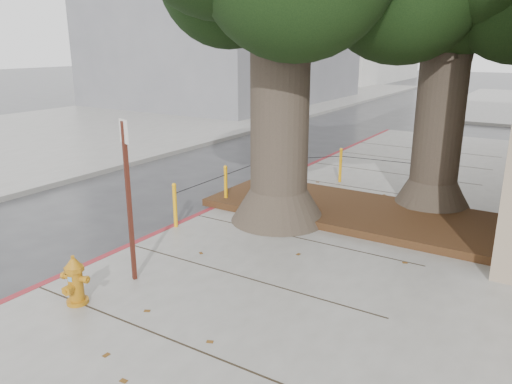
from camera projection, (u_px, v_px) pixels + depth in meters
ground at (215, 277)px, 8.49m from camera, size 140.00×140.00×0.00m
sidewalk_opposite at (104, 125)px, 23.72m from camera, size 14.00×60.00×0.15m
curb_red at (210, 212)px, 11.52m from camera, size 0.14×26.00×0.16m
planter_bed at (352, 211)px, 11.13m from camera, size 6.40×2.60×0.16m
building_far_grey at (230, 8)px, 32.26m from camera, size 12.00×16.00×12.00m
building_far_white at (341, 6)px, 51.52m from camera, size 12.00×18.00×15.00m
bollard_ring at (292, 176)px, 12.29m from camera, size 3.79×5.39×0.95m
fire_hydrant at (75, 280)px, 7.23m from camera, size 0.40×0.38×0.76m
signpost at (128, 192)px, 7.67m from camera, size 0.25×0.11×2.59m
car_dark at (233, 100)px, 28.79m from camera, size 2.13×4.68×1.33m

